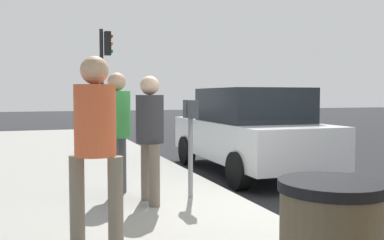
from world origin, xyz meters
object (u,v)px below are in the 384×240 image
pedestrian_bystander (95,133)px  traffic_signal (105,66)px  parking_meter (191,127)px  pedestrian_at_meter (150,129)px  parked_sedan_near (249,130)px  parking_officer (117,123)px

pedestrian_bystander → traffic_signal: traffic_signal is taller
parking_meter → pedestrian_bystander: size_ratio=0.76×
parking_meter → pedestrian_at_meter: 0.64m
parked_sedan_near → pedestrian_bystander: bearing=135.8°
parking_meter → pedestrian_at_meter: pedestrian_at_meter is taller
parking_officer → pedestrian_at_meter: bearing=-33.4°
pedestrian_bystander → parked_sedan_near: pedestrian_bystander is taller
pedestrian_bystander → parking_officer: size_ratio=1.03×
parking_officer → traffic_signal: 7.95m
parking_meter → parking_officer: size_ratio=0.78×
parking_officer → traffic_signal: traffic_signal is taller
pedestrian_at_meter → pedestrian_bystander: size_ratio=0.94×
parking_meter → traffic_signal: 8.38m
traffic_signal → pedestrian_at_meter: bearing=175.8°
pedestrian_at_meter → traffic_signal: bearing=83.1°
pedestrian_at_meter → pedestrian_bystander: bearing=-125.4°
parking_meter → traffic_signal: bearing=0.1°
parking_meter → traffic_signal: (8.26, 0.02, 1.41)m
pedestrian_bystander → traffic_signal: 9.98m
parking_meter → parking_officer: 1.09m
parking_meter → parked_sedan_near: parked_sedan_near is taller
parking_meter → pedestrian_bystander: (-1.51, 1.53, 0.10)m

